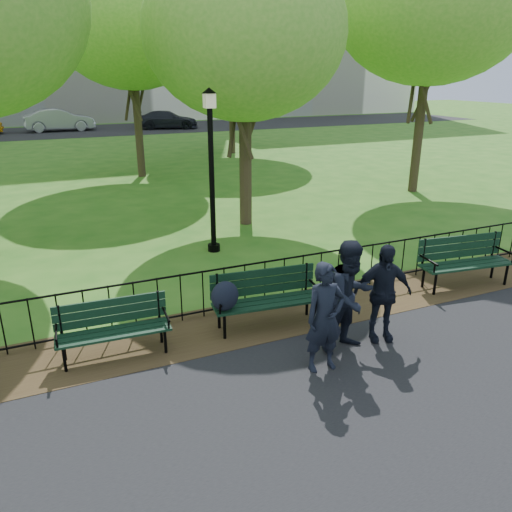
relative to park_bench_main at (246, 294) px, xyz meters
name	(u,v)px	position (x,y,z in m)	size (l,w,h in m)	color
ground	(330,354)	(0.88, -1.25, -0.67)	(120.00, 120.00, 0.00)	#2A6219
dirt_strip	(286,314)	(0.88, 0.25, -0.66)	(60.00, 1.60, 0.01)	#362616
far_street	(86,131)	(0.88, 33.75, -0.67)	(70.00, 9.00, 0.01)	black
iron_fence	(274,279)	(0.88, 0.75, -0.17)	(24.06, 0.06, 1.00)	black
park_bench_main	(246,294)	(0.00, 0.00, 0.00)	(1.99, 0.77, 1.06)	black
park_bench_left_a	(112,322)	(-2.17, 0.11, -0.12)	(1.72, 0.61, 0.96)	black
park_bench_right_a	(464,256)	(4.81, 0.02, -0.04)	(2.01, 0.84, 1.11)	black
lamppost	(211,166)	(0.83, 4.06, 1.41)	(0.34, 0.34, 3.83)	black
tree_near_e	(245,32)	(2.48, 5.96, 4.44)	(5.28, 5.28, 7.36)	#2D2116
tree_far_c	(130,17)	(1.16, 14.26, 5.47)	(6.35, 6.35, 8.85)	#2D2116
tree_far_e	(230,15)	(7.07, 18.84, 6.19)	(7.09, 7.09, 9.89)	#2D2116
person_left	(325,317)	(0.58, -1.53, 0.17)	(0.60, 0.40, 1.66)	black
person_mid	(350,297)	(1.23, -1.20, 0.24)	(0.87, 0.45, 1.79)	black
person_right	(382,293)	(1.88, -1.15, 0.16)	(0.96, 0.39, 1.63)	black
sedan_silver	(59,120)	(-0.86, 34.20, 0.16)	(1.74, 4.99, 1.64)	#95979B
sedan_dark	(167,120)	(6.99, 32.68, 0.02)	(1.90, 4.67, 1.36)	black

